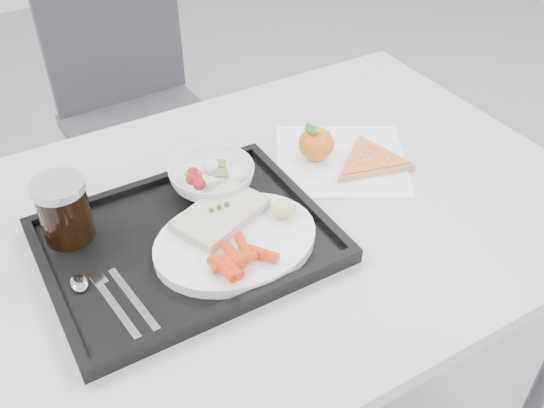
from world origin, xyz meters
TOP-DOWN VIEW (x-y plane):
  - table at (0.00, 0.30)m, footprint 1.20×0.80m
  - chair at (0.07, 1.18)m, footprint 0.44×0.44m
  - tray at (-0.14, 0.28)m, footprint 0.45×0.35m
  - dinner_plate at (-0.07, 0.23)m, footprint 0.27×0.27m
  - fish_fillet at (-0.07, 0.28)m, footprint 0.17×0.14m
  - bread_roll at (0.02, 0.24)m, footprint 0.05×0.05m
  - salad_bowl at (-0.04, 0.38)m, footprint 0.15×0.15m
  - cola_glass at (-0.30, 0.39)m, footprint 0.08×0.08m
  - cutlery at (-0.29, 0.23)m, footprint 0.09×0.17m
  - napkin at (0.22, 0.35)m, footprint 0.34×0.33m
  - tangerine at (0.18, 0.38)m, footprint 0.09×0.09m
  - pizza_slice at (0.26, 0.31)m, footprint 0.22×0.22m
  - carrot_pile at (-0.10, 0.17)m, footprint 0.11×0.08m
  - salad_contents at (-0.03, 0.37)m, footprint 0.10×0.08m

SIDE VIEW (x-z plane):
  - chair at x=0.07m, z-range 0.07..1.00m
  - table at x=0.00m, z-range 0.31..1.06m
  - napkin at x=0.22m, z-range 0.75..0.75m
  - tray at x=-0.14m, z-range 0.75..0.77m
  - pizza_slice at x=0.26m, z-range 0.75..0.77m
  - cutlery at x=-0.29m, z-range 0.76..0.77m
  - dinner_plate at x=-0.07m, z-range 0.77..0.78m
  - tangerine at x=0.18m, z-range 0.75..0.82m
  - salad_bowl at x=-0.04m, z-range 0.77..0.81m
  - fish_fillet at x=-0.07m, z-range 0.78..0.81m
  - carrot_pile at x=-0.10m, z-range 0.79..0.81m
  - bread_roll at x=0.02m, z-range 0.78..0.81m
  - salad_contents at x=-0.03m, z-range 0.79..0.81m
  - cola_glass at x=-0.30m, z-range 0.77..0.88m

